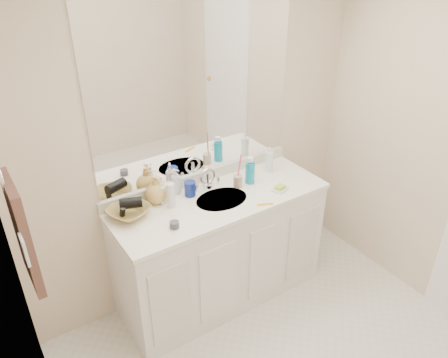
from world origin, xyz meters
name	(u,v)px	position (x,y,z in m)	size (l,w,h in m)	color
wall_back	(198,141)	(0.00, 1.30, 1.20)	(2.60, 0.02, 2.40)	beige
vanity_cabinet	(220,250)	(0.00, 1.02, 0.42)	(1.50, 0.55, 0.85)	white
countertop	(220,199)	(0.00, 1.02, 0.86)	(1.52, 0.57, 0.03)	white
backsplash	(200,177)	(0.00, 1.29, 0.92)	(1.52, 0.03, 0.08)	silver
sink_basin	(222,200)	(0.00, 1.00, 0.87)	(0.37, 0.37, 0.02)	beige
faucet	(207,181)	(0.00, 1.18, 0.94)	(0.02, 0.02, 0.11)	silver
mirror	(197,91)	(0.00, 1.29, 1.56)	(1.48, 0.01, 1.20)	white
blue_mug	(190,189)	(-0.15, 1.16, 0.93)	(0.08, 0.08, 0.11)	navy
tan_cup	(238,181)	(0.19, 1.08, 0.92)	(0.06, 0.06, 0.09)	tan
toothbrush	(239,167)	(0.20, 1.08, 1.03)	(0.01, 0.01, 0.21)	#F44063
mouthwash_bottle	(250,173)	(0.29, 1.08, 0.96)	(0.07, 0.07, 0.16)	#0E8DAF
clear_pump_bottle	(269,162)	(0.51, 1.14, 0.96)	(0.06, 0.06, 0.16)	white
soap_dish	(280,189)	(0.40, 0.88, 0.89)	(0.10, 0.08, 0.01)	silver
green_soap	(280,187)	(0.40, 0.88, 0.90)	(0.07, 0.05, 0.02)	#B4D834
orange_comb	(265,204)	(0.20, 0.79, 0.88)	(0.11, 0.02, 0.00)	orange
dark_jar	(174,225)	(-0.42, 0.89, 0.90)	(0.06, 0.06, 0.04)	#3C3B43
extra_white_bottle	(171,195)	(-0.32, 1.11, 0.97)	(0.05, 0.05, 0.17)	white
soap_bottle_white	(176,181)	(-0.22, 1.25, 0.97)	(0.07, 0.07, 0.18)	silver
soap_bottle_cream	(161,189)	(-0.35, 1.21, 0.98)	(0.09, 0.09, 0.19)	#FFEACF
soap_bottle_yellow	(156,190)	(-0.38, 1.21, 0.98)	(0.15, 0.15, 0.19)	tan
wicker_basket	(129,212)	(-0.60, 1.16, 0.91)	(0.25, 0.25, 0.06)	olive
hair_dryer	(131,203)	(-0.58, 1.16, 0.97)	(0.07, 0.07, 0.14)	black
towel_ring	(1,178)	(-1.27, 0.77, 1.55)	(0.11, 0.11, 0.01)	silver
hand_towel	(22,234)	(-1.25, 0.77, 1.25)	(0.04, 0.32, 0.55)	#39251E
switch_plate	(25,250)	(-1.27, 0.57, 1.30)	(0.01, 0.09, 0.13)	silver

